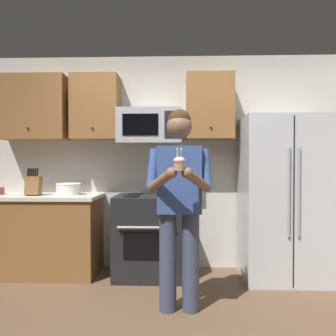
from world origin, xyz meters
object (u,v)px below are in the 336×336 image
at_px(oven_range, 149,235).
at_px(person, 179,197).
at_px(microwave, 150,126).
at_px(knife_block, 34,185).
at_px(refrigerator, 283,198).
at_px(bowl_large_white, 68,189).
at_px(cupcake, 179,163).

bearing_deg(oven_range, person, -69.43).
bearing_deg(microwave, knife_block, -173.58).
relative_size(oven_range, person, 0.53).
distance_m(refrigerator, person, 1.46).
relative_size(oven_range, microwave, 1.26).
bearing_deg(bowl_large_white, person, -37.32).
distance_m(refrigerator, cupcake, 1.72).
height_order(refrigerator, knife_block, refrigerator).
bearing_deg(person, cupcake, -90.00).
relative_size(knife_block, person, 0.18).
distance_m(microwave, knife_block, 1.50).
xyz_separation_m(oven_range, person, (0.35, -0.93, 0.53)).
xyz_separation_m(bowl_large_white, cupcake, (1.30, -1.32, 0.30)).
distance_m(refrigerator, knife_block, 2.83).
relative_size(microwave, knife_block, 2.31).
distance_m(knife_block, bowl_large_white, 0.39).
bearing_deg(microwave, bowl_large_white, -176.63).
xyz_separation_m(knife_block, cupcake, (1.67, -1.23, 0.26)).
distance_m(refrigerator, bowl_large_white, 2.45).
xyz_separation_m(bowl_large_white, person, (1.30, -0.99, 0.00)).
bearing_deg(refrigerator, person, -142.41).
relative_size(microwave, refrigerator, 0.41).
relative_size(oven_range, refrigerator, 0.52).
bearing_deg(person, oven_range, 110.57).
relative_size(oven_range, knife_block, 2.91).
height_order(oven_range, refrigerator, refrigerator).
height_order(refrigerator, bowl_large_white, refrigerator).
relative_size(refrigerator, knife_block, 5.63).
relative_size(refrigerator, cupcake, 10.35).
relative_size(microwave, bowl_large_white, 2.56).
xyz_separation_m(microwave, refrigerator, (1.50, -0.16, -0.82)).
bearing_deg(person, refrigerator, 37.59).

